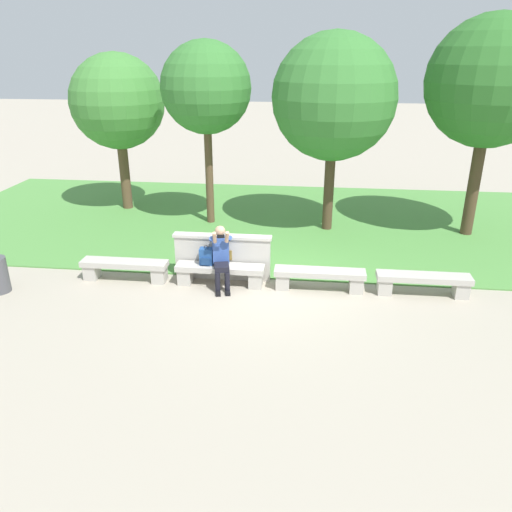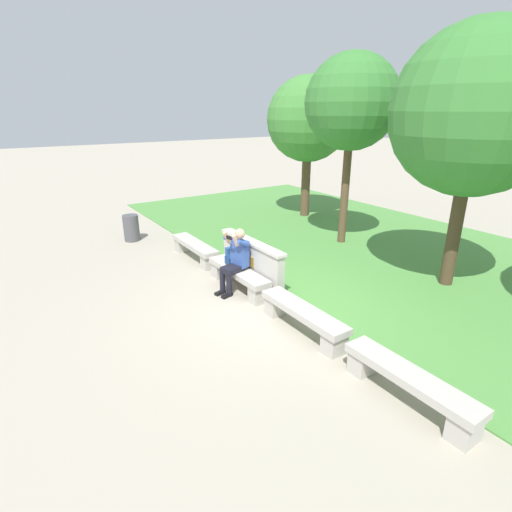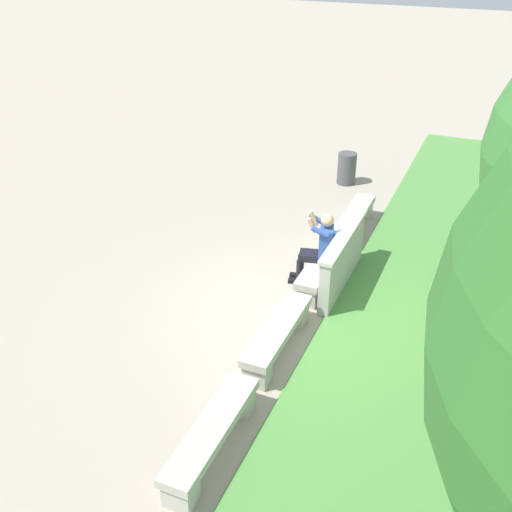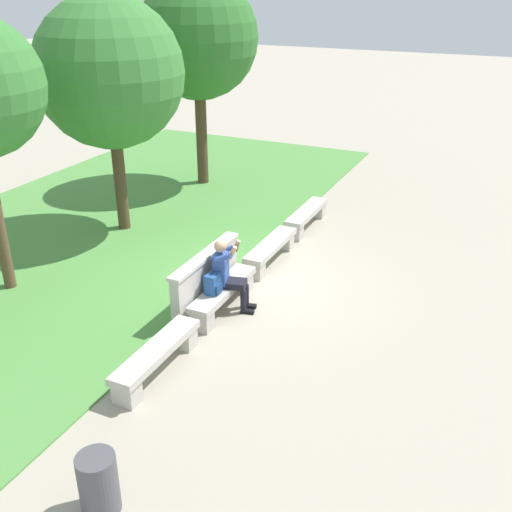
{
  "view_description": "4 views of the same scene",
  "coord_description": "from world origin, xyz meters",
  "views": [
    {
      "loc": [
        0.81,
        -9.52,
        4.69
      ],
      "look_at": [
        -0.27,
        -0.15,
        0.76
      ],
      "focal_mm": 35.0,
      "sensor_mm": 36.0,
      "label": 1
    },
    {
      "loc": [
        5.58,
        -3.98,
        3.6
      ],
      "look_at": [
        -0.28,
        -0.06,
        0.99
      ],
      "focal_mm": 28.0,
      "sensor_mm": 36.0,
      "label": 2
    },
    {
      "loc": [
        7.61,
        2.47,
        5.56
      ],
      "look_at": [
        0.14,
        -0.74,
        0.96
      ],
      "focal_mm": 42.0,
      "sensor_mm": 36.0,
      "label": 3
    },
    {
      "loc": [
        -9.24,
        -4.46,
        5.41
      ],
      "look_at": [
        -0.27,
        -0.28,
        0.76
      ],
      "focal_mm": 42.0,
      "sensor_mm": 36.0,
      "label": 4
    }
  ],
  "objects": [
    {
      "name": "backrest_wall_with_plaque",
      "position": [
        -1.05,
        0.34,
        0.52
      ],
      "size": [
        2.13,
        0.24,
        1.01
      ],
      "color": "#B7B2A8",
      "rests_on": "ground"
    },
    {
      "name": "bench_mid",
      "position": [
        1.05,
        0.0,
        0.3
      ],
      "size": [
        1.89,
        0.4,
        0.45
      ],
      "color": "#B7B2A8",
      "rests_on": "ground"
    },
    {
      "name": "grass_strip",
      "position": [
        0.0,
        4.38,
        0.01
      ],
      "size": [
        20.2,
        8.0,
        0.03
      ],
      "primitive_type": "cube",
      "color": "#518E42",
      "rests_on": "ground"
    },
    {
      "name": "tree_right_background",
      "position": [
        -2.07,
        4.06,
        3.72
      ],
      "size": [
        2.41,
        2.41,
        4.95
      ],
      "color": "brown",
      "rests_on": "ground"
    },
    {
      "name": "backpack",
      "position": [
        -1.34,
        0.03,
        0.63
      ],
      "size": [
        0.28,
        0.24,
        0.43
      ],
      "color": "#234C8C",
      "rests_on": "bench_near"
    },
    {
      "name": "tree_behind_wall",
      "position": [
        1.27,
        3.86,
        3.54
      ],
      "size": [
        3.19,
        3.19,
        5.15
      ],
      "color": "#4C3826",
      "rests_on": "ground"
    },
    {
      "name": "trash_bin",
      "position": [
        -5.57,
        -0.85,
        0.38
      ],
      "size": [
        0.44,
        0.44,
        0.75
      ],
      "primitive_type": "cylinder",
      "color": "#4C4C51",
      "rests_on": "ground"
    },
    {
      "name": "tree_far_back",
      "position": [
        -4.96,
        5.13,
        3.24
      ],
      "size": [
        2.75,
        2.75,
        4.64
      ],
      "color": "brown",
      "rests_on": "ground"
    },
    {
      "name": "bench_near",
      "position": [
        -1.05,
        0.0,
        0.3
      ],
      "size": [
        1.89,
        0.4,
        0.45
      ],
      "color": "#B7B2A8",
      "rests_on": "ground"
    },
    {
      "name": "bench_main",
      "position": [
        -3.16,
        0.0,
        0.3
      ],
      "size": [
        1.89,
        0.4,
        0.45
      ],
      "color": "#B7B2A8",
      "rests_on": "ground"
    },
    {
      "name": "person_photographer",
      "position": [
        -1.01,
        -0.08,
        0.74
      ],
      "size": [
        0.53,
        0.77,
        1.32
      ],
      "color": "black",
      "rests_on": "ground"
    },
    {
      "name": "bench_far",
      "position": [
        3.16,
        0.0,
        0.3
      ],
      "size": [
        1.89,
        0.4,
        0.45
      ],
      "color": "#B7B2A8",
      "rests_on": "ground"
    },
    {
      "name": "ground_plane",
      "position": [
        0.0,
        0.0,
        0.0
      ],
      "size": [
        80.0,
        80.0,
        0.0
      ],
      "primitive_type": "plane",
      "color": "#A89E8C"
    }
  ]
}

